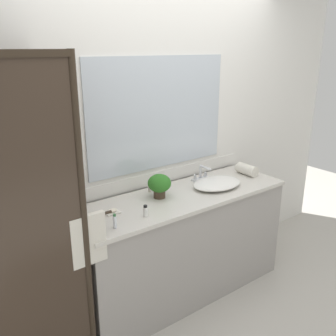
{
  "coord_description": "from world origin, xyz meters",
  "views": [
    {
      "loc": [
        -1.7,
        -2.09,
        2.01
      ],
      "look_at": [
        -0.15,
        0.0,
        1.15
      ],
      "focal_mm": 39.48,
      "sensor_mm": 36.0,
      "label": 1
    }
  ],
  "objects_px": {
    "amenity_bottle_lotion": "(115,221)",
    "rolled_towel_near_edge": "(247,170)",
    "sink_basin": "(217,183)",
    "potted_plant": "(159,184)",
    "faucet": "(201,175)",
    "amenity_bottle_conditioner": "(149,187)",
    "amenity_bottle_body_wash": "(145,211)",
    "soap_dish": "(112,212)"
  },
  "relations": [
    {
      "from": "rolled_towel_near_edge",
      "to": "amenity_bottle_body_wash",
      "type": "bearing_deg",
      "value": -171.79
    },
    {
      "from": "potted_plant",
      "to": "sink_basin",
      "type": "bearing_deg",
      "value": -10.48
    },
    {
      "from": "potted_plant",
      "to": "rolled_towel_near_edge",
      "type": "bearing_deg",
      "value": -2.36
    },
    {
      "from": "amenity_bottle_conditioner",
      "to": "amenity_bottle_lotion",
      "type": "height_order",
      "value": "amenity_bottle_lotion"
    },
    {
      "from": "sink_basin",
      "to": "potted_plant",
      "type": "bearing_deg",
      "value": 169.52
    },
    {
      "from": "amenity_bottle_lotion",
      "to": "rolled_towel_near_edge",
      "type": "distance_m",
      "value": 1.48
    },
    {
      "from": "soap_dish",
      "to": "amenity_bottle_body_wash",
      "type": "xyz_separation_m",
      "value": [
        0.16,
        -0.17,
        0.02
      ]
    },
    {
      "from": "amenity_bottle_body_wash",
      "to": "sink_basin",
      "type": "bearing_deg",
      "value": 8.57
    },
    {
      "from": "soap_dish",
      "to": "amenity_bottle_body_wash",
      "type": "bearing_deg",
      "value": -47.11
    },
    {
      "from": "faucet",
      "to": "amenity_bottle_lotion",
      "type": "relative_size",
      "value": 1.71
    },
    {
      "from": "potted_plant",
      "to": "amenity_bottle_body_wash",
      "type": "height_order",
      "value": "potted_plant"
    },
    {
      "from": "faucet",
      "to": "amenity_bottle_conditioner",
      "type": "relative_size",
      "value": 2.17
    },
    {
      "from": "amenity_bottle_body_wash",
      "to": "amenity_bottle_lotion",
      "type": "bearing_deg",
      "value": -173.75
    },
    {
      "from": "rolled_towel_near_edge",
      "to": "amenity_bottle_lotion",
      "type": "bearing_deg",
      "value": -172.12
    },
    {
      "from": "sink_basin",
      "to": "faucet",
      "type": "relative_size",
      "value": 2.6
    },
    {
      "from": "sink_basin",
      "to": "soap_dish",
      "type": "height_order",
      "value": "sink_basin"
    },
    {
      "from": "faucet",
      "to": "potted_plant",
      "type": "xyz_separation_m",
      "value": [
        -0.52,
        -0.1,
        0.06
      ]
    },
    {
      "from": "faucet",
      "to": "potted_plant",
      "type": "bearing_deg",
      "value": -168.81
    },
    {
      "from": "faucet",
      "to": "amenity_bottle_body_wash",
      "type": "bearing_deg",
      "value": -158.09
    },
    {
      "from": "amenity_bottle_body_wash",
      "to": "amenity_bottle_lotion",
      "type": "height_order",
      "value": "amenity_bottle_lotion"
    },
    {
      "from": "amenity_bottle_body_wash",
      "to": "amenity_bottle_lotion",
      "type": "xyz_separation_m",
      "value": [
        -0.25,
        -0.03,
        0.01
      ]
    },
    {
      "from": "amenity_bottle_conditioner",
      "to": "amenity_bottle_lotion",
      "type": "relative_size",
      "value": 0.79
    },
    {
      "from": "amenity_bottle_lotion",
      "to": "rolled_towel_near_edge",
      "type": "height_order",
      "value": "amenity_bottle_lotion"
    },
    {
      "from": "soap_dish",
      "to": "rolled_towel_near_edge",
      "type": "relative_size",
      "value": 0.5
    },
    {
      "from": "amenity_bottle_body_wash",
      "to": "rolled_towel_near_edge",
      "type": "relative_size",
      "value": 0.42
    },
    {
      "from": "sink_basin",
      "to": "amenity_bottle_lotion",
      "type": "xyz_separation_m",
      "value": [
        -1.04,
        -0.15,
        0.02
      ]
    },
    {
      "from": "faucet",
      "to": "amenity_bottle_body_wash",
      "type": "distance_m",
      "value": 0.85
    },
    {
      "from": "potted_plant",
      "to": "soap_dish",
      "type": "relative_size",
      "value": 1.87
    },
    {
      "from": "potted_plant",
      "to": "rolled_towel_near_edge",
      "type": "distance_m",
      "value": 0.95
    },
    {
      "from": "sink_basin",
      "to": "rolled_towel_near_edge",
      "type": "bearing_deg",
      "value": 7.55
    },
    {
      "from": "sink_basin",
      "to": "rolled_towel_near_edge",
      "type": "height_order",
      "value": "rolled_towel_near_edge"
    },
    {
      "from": "rolled_towel_near_edge",
      "to": "sink_basin",
      "type": "bearing_deg",
      "value": -172.45
    },
    {
      "from": "sink_basin",
      "to": "amenity_bottle_body_wash",
      "type": "height_order",
      "value": "amenity_bottle_body_wash"
    },
    {
      "from": "potted_plant",
      "to": "amenity_bottle_conditioner",
      "type": "xyz_separation_m",
      "value": [
        0.0,
        0.14,
        -0.07
      ]
    },
    {
      "from": "sink_basin",
      "to": "amenity_bottle_conditioner",
      "type": "bearing_deg",
      "value": 155.02
    },
    {
      "from": "faucet",
      "to": "rolled_towel_near_edge",
      "type": "relative_size",
      "value": 0.85
    },
    {
      "from": "rolled_towel_near_edge",
      "to": "faucet",
      "type": "bearing_deg",
      "value": 161.72
    },
    {
      "from": "potted_plant",
      "to": "amenity_bottle_lotion",
      "type": "distance_m",
      "value": 0.58
    },
    {
      "from": "potted_plant",
      "to": "faucet",
      "type": "bearing_deg",
      "value": 11.19
    },
    {
      "from": "amenity_bottle_lotion",
      "to": "potted_plant",
      "type": "bearing_deg",
      "value": 24.86
    },
    {
      "from": "potted_plant",
      "to": "soap_dish",
      "type": "height_order",
      "value": "potted_plant"
    },
    {
      "from": "potted_plant",
      "to": "amenity_bottle_lotion",
      "type": "bearing_deg",
      "value": -155.14
    }
  ]
}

